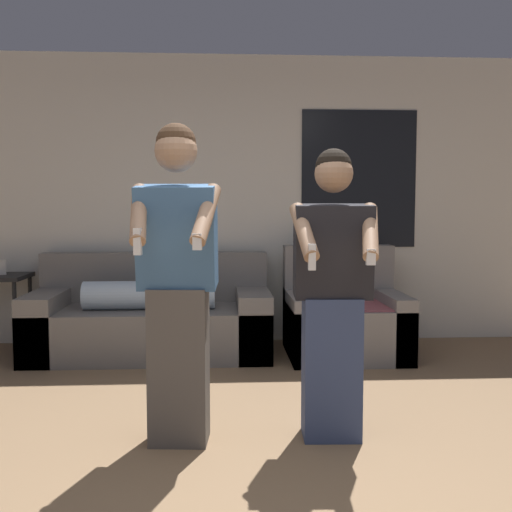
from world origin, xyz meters
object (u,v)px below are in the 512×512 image
(couch, at_px, (152,319))
(person_left, at_px, (178,282))
(armchair, at_px, (344,320))
(person_right, at_px, (332,295))

(couch, bearing_deg, person_left, -79.54)
(armchair, bearing_deg, couch, 175.50)
(person_left, bearing_deg, armchair, 55.58)
(person_right, bearing_deg, couch, 121.24)
(armchair, distance_m, person_right, 1.99)
(couch, height_order, person_left, person_left)
(armchair, xyz_separation_m, person_left, (-1.30, -1.89, 0.57))
(armchair, height_order, person_left, person_left)
(armchair, relative_size, person_right, 0.62)
(couch, height_order, person_right, person_right)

